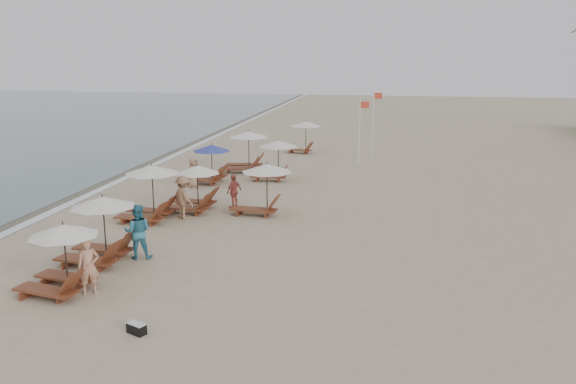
% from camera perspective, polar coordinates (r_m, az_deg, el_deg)
% --- Properties ---
extents(ground, '(160.00, 160.00, 0.00)m').
position_cam_1_polar(ground, '(20.05, -1.20, -7.16)').
color(ground, tan).
rests_on(ground, ground).
extents(wet_sand_band, '(3.20, 140.00, 0.01)m').
position_cam_1_polar(wet_sand_band, '(33.48, -19.02, 0.48)').
color(wet_sand_band, '#6B5E4C').
rests_on(wet_sand_band, ground).
extents(foam_line, '(0.50, 140.00, 0.02)m').
position_cam_1_polar(foam_line, '(32.87, -17.05, 0.41)').
color(foam_line, white).
rests_on(foam_line, ground).
extents(lounger_station_0, '(2.49, 2.12, 2.11)m').
position_cam_1_polar(lounger_station_0, '(18.98, -21.03, -6.08)').
color(lounger_station_0, brown).
rests_on(lounger_station_0, ground).
extents(lounger_station_1, '(2.68, 2.18, 2.30)m').
position_cam_1_polar(lounger_station_1, '(21.18, -17.71, -3.69)').
color(lounger_station_1, brown).
rests_on(lounger_station_1, ground).
extents(lounger_station_2, '(2.67, 2.30, 2.38)m').
position_cam_1_polar(lounger_station_2, '(25.82, -13.24, -0.18)').
color(lounger_station_2, brown).
rests_on(lounger_station_2, ground).
extents(lounger_station_3, '(2.57, 2.08, 2.07)m').
position_cam_1_polar(lounger_station_3, '(27.07, -9.16, 0.16)').
color(lounger_station_3, brown).
rests_on(lounger_station_3, ground).
extents(lounger_station_4, '(2.54, 2.05, 2.09)m').
position_cam_1_polar(lounger_station_4, '(32.79, -7.72, 2.54)').
color(lounger_station_4, brown).
rests_on(lounger_station_4, ground).
extents(lounger_station_5, '(2.86, 2.40, 2.40)m').
position_cam_1_polar(lounger_station_5, '(35.69, -4.19, 3.77)').
color(lounger_station_5, brown).
rests_on(lounger_station_5, ground).
extents(inland_station_0, '(2.78, 2.24, 2.22)m').
position_cam_1_polar(inland_station_0, '(26.02, -2.63, 0.66)').
color(inland_station_0, brown).
rests_on(inland_station_0, ground).
extents(inland_station_1, '(2.70, 2.24, 2.22)m').
position_cam_1_polar(inland_station_1, '(32.90, -1.35, 3.43)').
color(inland_station_1, brown).
rests_on(inland_station_1, ground).
extents(inland_station_2, '(2.57, 2.24, 2.22)m').
position_cam_1_polar(inland_station_2, '(42.06, 1.47, 5.73)').
color(inland_station_2, brown).
rests_on(inland_station_2, ground).
extents(beachgoer_near, '(0.75, 0.68, 1.72)m').
position_cam_1_polar(beachgoer_near, '(18.58, -18.47, -6.75)').
color(beachgoer_near, tan).
rests_on(beachgoer_near, ground).
extents(beachgoer_mid_a, '(1.09, 0.94, 1.91)m').
position_cam_1_polar(beachgoer_mid_a, '(21.23, -14.12, -3.68)').
color(beachgoer_mid_a, teal).
rests_on(beachgoer_mid_a, ground).
extents(beachgoer_mid_b, '(1.38, 1.26, 1.86)m').
position_cam_1_polar(beachgoer_mid_b, '(25.84, -9.93, -0.51)').
color(beachgoer_mid_b, '#956B4C').
rests_on(beachgoer_mid_b, ground).
extents(beachgoer_far_a, '(0.74, 0.98, 1.55)m').
position_cam_1_polar(beachgoer_far_a, '(27.38, -5.16, 0.08)').
color(beachgoer_far_a, '#CF5E52').
rests_on(beachgoer_far_a, ground).
extents(beachgoer_far_b, '(0.72, 0.89, 1.59)m').
position_cam_1_polar(beachgoer_far_b, '(31.74, -8.99, 1.84)').
color(beachgoer_far_b, '#9F7556').
rests_on(beachgoer_far_b, ground).
extents(duffel_bag, '(0.57, 0.45, 0.28)m').
position_cam_1_polar(duffel_bag, '(16.04, -14.23, -12.47)').
color(duffel_bag, black).
rests_on(duffel_bag, ground).
extents(flag_pole_near, '(0.59, 0.08, 4.17)m').
position_cam_1_polar(flag_pole_near, '(37.70, 6.87, 6.06)').
color(flag_pole_near, silver).
rests_on(flag_pole_near, ground).
extents(flag_pole_far, '(0.60, 0.08, 4.56)m').
position_cam_1_polar(flag_pole_far, '(40.10, 8.15, 6.74)').
color(flag_pole_far, silver).
rests_on(flag_pole_far, ground).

